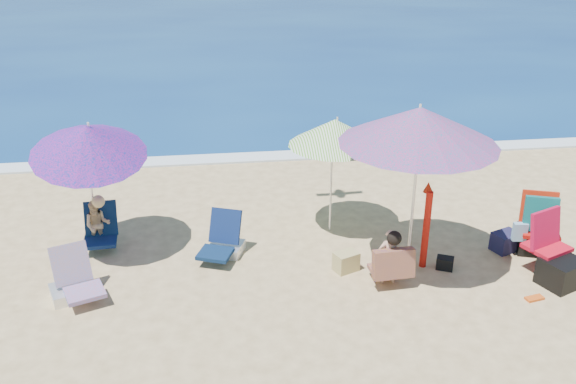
{
  "coord_description": "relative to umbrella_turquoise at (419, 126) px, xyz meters",
  "views": [
    {
      "loc": [
        -1.25,
        -6.46,
        4.52
      ],
      "look_at": [
        -0.3,
        1.0,
        1.1
      ],
      "focal_mm": 38.67,
      "sensor_mm": 36.0,
      "label": 1
    }
  ],
  "objects": [
    {
      "name": "ground",
      "position": [
        -1.32,
        -0.69,
        -2.06
      ],
      "size": [
        120.0,
        120.0,
        0.0
      ],
      "color": "#D8BC84",
      "rests_on": "ground"
    },
    {
      "name": "foam",
      "position": [
        -1.32,
        4.41,
        -2.04
      ],
      "size": [
        120.0,
        0.5,
        0.04
      ],
      "color": "white",
      "rests_on": "ground"
    },
    {
      "name": "umbrella_turquoise",
      "position": [
        0.0,
        0.0,
        0.0
      ],
      "size": [
        2.15,
        2.15,
        2.34
      ],
      "color": "silver",
      "rests_on": "ground"
    },
    {
      "name": "umbrella_striped",
      "position": [
        -0.82,
        1.24,
        -0.47
      ],
      "size": [
        1.37,
        1.37,
        1.82
      ],
      "color": "white",
      "rests_on": "ground"
    },
    {
      "name": "umbrella_blue",
      "position": [
        -4.23,
        0.9,
        -0.32
      ],
      "size": [
        1.95,
        1.99,
        2.12
      ],
      "color": "white",
      "rests_on": "ground"
    },
    {
      "name": "furled_umbrella",
      "position": [
        0.23,
        0.01,
        -1.37
      ],
      "size": [
        0.18,
        0.2,
        1.26
      ],
      "color": "#B7170D",
      "rests_on": "ground"
    },
    {
      "name": "chair_navy",
      "position": [
        -2.5,
        0.68,
        -1.89
      ],
      "size": [
        0.73,
        0.83,
        0.64
      ],
      "color": "#0B2040",
      "rests_on": "ground"
    },
    {
      "name": "chair_rainbow",
      "position": [
        -4.44,
        -0.16,
        -1.89
      ],
      "size": [
        0.81,
        0.79,
        0.66
      ],
      "color": "#CA474F",
      "rests_on": "ground"
    },
    {
      "name": "camp_chair_left",
      "position": [
        1.85,
        -0.59,
        -1.79
      ],
      "size": [
        0.72,
        0.93,
        0.91
      ],
      "color": "red",
      "rests_on": "ground"
    },
    {
      "name": "camp_chair_right",
      "position": [
        1.94,
        0.18,
        -1.73
      ],
      "size": [
        0.75,
        0.69,
        0.92
      ],
      "color": "#B7120D",
      "rests_on": "ground"
    },
    {
      "name": "person_center",
      "position": [
        -0.37,
        -0.39,
        -1.67
      ],
      "size": [
        0.56,
        0.49,
        0.8
      ],
      "color": "tan",
      "rests_on": "ground"
    },
    {
      "name": "person_left",
      "position": [
        -4.29,
        1.09,
        -1.68
      ],
      "size": [
        0.49,
        0.6,
        0.85
      ],
      "color": "tan",
      "rests_on": "ground"
    },
    {
      "name": "bag_tan",
      "position": [
        -0.86,
        0.03,
        -1.93
      ],
      "size": [
        0.38,
        0.33,
        0.27
      ],
      "color": "tan",
      "rests_on": "ground"
    },
    {
      "name": "bag_navy_b",
      "position": [
        1.56,
        0.28,
        -1.92
      ],
      "size": [
        0.45,
        0.39,
        0.28
      ],
      "color": "#1B1A39",
      "rests_on": "ground"
    },
    {
      "name": "bag_black_b",
      "position": [
        0.51,
        -0.11,
        -1.97
      ],
      "size": [
        0.27,
        0.24,
        0.18
      ],
      "color": "black",
      "rests_on": "ground"
    },
    {
      "name": "orange_item",
      "position": [
        1.39,
        -0.97,
        -2.05
      ],
      "size": [
        0.25,
        0.15,
        0.03
      ],
      "color": "#D65316",
      "rests_on": "ground"
    }
  ]
}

